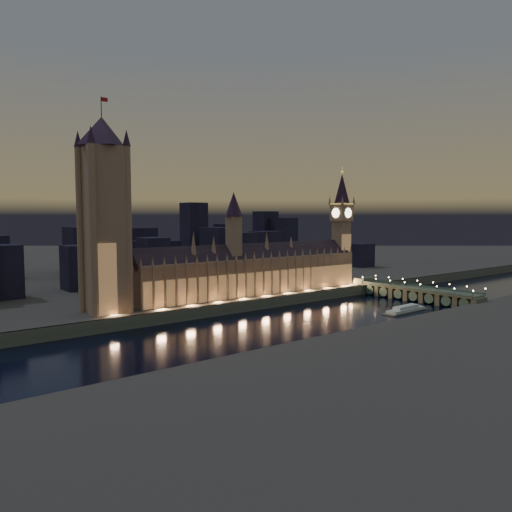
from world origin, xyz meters
TOP-DOWN VIEW (x-y plane):
  - ground_plane at (0.00, 0.00)m, footprint 2000.00×2000.00m
  - north_bank at (0.00, 520.00)m, footprint 2000.00×960.00m
  - embankment_wall at (0.00, 41.00)m, footprint 2000.00×2.50m
  - palace_of_westminster at (8.46, 61.75)m, footprint 202.00×22.49m
  - victoria_tower at (-110.00, 61.93)m, footprint 31.68×31.68m
  - elizabeth_tower at (108.00, 61.92)m, footprint 18.00×18.00m
  - westminster_bridge at (120.51, -3.45)m, footprint 18.65×113.00m
  - river_boat at (73.72, -30.72)m, footprint 44.73×11.62m
  - city_backdrop at (35.54, 246.39)m, footprint 442.32×215.63m

SIDE VIEW (x-z plane):
  - ground_plane at x=0.00m, z-range 0.00..0.00m
  - river_boat at x=73.72m, z-range -0.69..3.81m
  - north_bank at x=0.00m, z-range 0.00..8.00m
  - embankment_wall at x=0.00m, z-range 0.00..8.00m
  - westminster_bridge at x=120.51m, z-range -1.96..13.94m
  - palace_of_westminster at x=8.46m, z-range -12.63..65.37m
  - city_backdrop at x=35.54m, z-range -7.80..68.68m
  - elizabeth_tower at x=108.00m, z-range 13.86..117.79m
  - victoria_tower at x=-110.00m, z-range 7.72..140.54m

